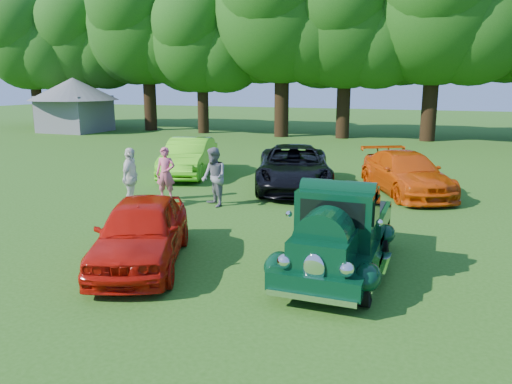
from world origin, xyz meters
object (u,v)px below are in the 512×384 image
(back_car_black, at_px, (294,167))
(back_car_lime, at_px, (189,157))
(hero_pickup, at_px, (339,234))
(red_convertible, at_px, (141,231))
(spectator_pink, at_px, (166,174))
(spectator_white, at_px, (131,178))
(gazebo, at_px, (74,99))
(back_car_orange, at_px, (406,173))
(spectator_grey, at_px, (214,177))

(back_car_black, bearing_deg, back_car_lime, 152.07)
(hero_pickup, relative_size, back_car_lime, 0.97)
(red_convertible, relative_size, spectator_pink, 2.41)
(hero_pickup, bearing_deg, spectator_white, 157.49)
(spectator_white, bearing_deg, gazebo, 28.32)
(red_convertible, distance_m, back_car_lime, 9.72)
(hero_pickup, height_order, red_convertible, hero_pickup)
(back_car_orange, bearing_deg, spectator_pink, 179.65)
(back_car_black, relative_size, gazebo, 0.83)
(red_convertible, distance_m, gazebo, 29.55)
(back_car_lime, bearing_deg, spectator_grey, -69.38)
(spectator_pink, bearing_deg, hero_pickup, -46.58)
(hero_pickup, distance_m, back_car_lime, 10.92)
(back_car_black, bearing_deg, gazebo, 129.61)
(back_car_lime, bearing_deg, hero_pickup, -62.33)
(spectator_pink, bearing_deg, red_convertible, -77.90)
(spectator_grey, bearing_deg, spectator_pink, -146.24)
(hero_pickup, relative_size, spectator_white, 2.41)
(red_convertible, xyz_separation_m, gazebo, (-19.93, 21.75, 1.72))
(gazebo, bearing_deg, back_car_lime, -38.22)
(gazebo, bearing_deg, spectator_white, -46.42)
(spectator_grey, bearing_deg, back_car_orange, 77.33)
(spectator_pink, xyz_separation_m, gazebo, (-17.47, 16.65, 1.57))
(spectator_pink, relative_size, spectator_white, 0.93)
(hero_pickup, xyz_separation_m, gazebo, (-23.72, 20.70, 1.68))
(back_car_black, bearing_deg, red_convertible, -112.71)
(spectator_white, bearing_deg, spectator_grey, -79.03)
(back_car_lime, xyz_separation_m, spectator_white, (0.87, -5.18, 0.16))
(red_convertible, height_order, spectator_white, spectator_white)
(spectator_pink, xyz_separation_m, spectator_white, (-0.40, -1.29, 0.06))
(back_car_lime, height_order, gazebo, gazebo)
(back_car_lime, xyz_separation_m, back_car_orange, (8.21, -0.33, -0.05))
(back_car_orange, bearing_deg, red_convertible, -144.88)
(hero_pickup, relative_size, back_car_orange, 0.92)
(spectator_white, bearing_deg, back_car_orange, -71.79)
(back_car_orange, relative_size, spectator_grey, 2.67)
(red_convertible, relative_size, back_car_black, 0.75)
(back_car_lime, relative_size, spectator_grey, 2.53)
(back_car_orange, relative_size, spectator_pink, 2.82)
(spectator_white, xyz_separation_m, gazebo, (-17.08, 17.94, 1.51))
(hero_pickup, xyz_separation_m, back_car_lime, (-7.51, 7.93, 0.00))
(red_convertible, height_order, back_car_orange, red_convertible)
(spectator_white, bearing_deg, red_convertible, -158.39)
(hero_pickup, relative_size, red_convertible, 1.08)
(hero_pickup, distance_m, spectator_white, 7.19)
(gazebo, bearing_deg, spectator_pink, -43.62)
(hero_pickup, relative_size, spectator_grey, 2.45)
(hero_pickup, bearing_deg, back_car_orange, 84.75)
(gazebo, bearing_deg, red_convertible, -47.50)
(spectator_pink, bearing_deg, back_car_lime, 94.38)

